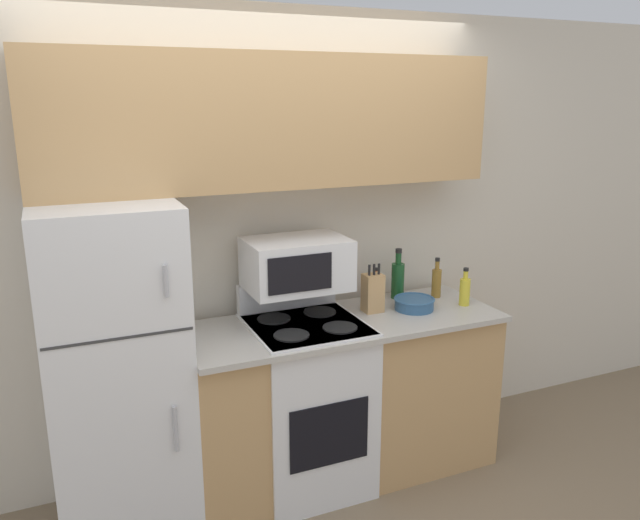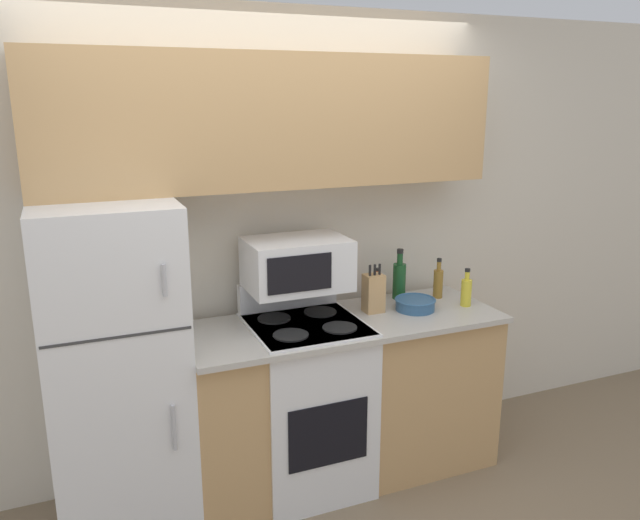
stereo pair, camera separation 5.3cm
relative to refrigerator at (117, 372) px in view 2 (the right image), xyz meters
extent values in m
plane|color=#7F6B51|center=(0.86, -0.32, -0.82)|extent=(12.00, 12.00, 0.00)
cube|color=beige|center=(0.86, 0.35, 0.46)|extent=(8.00, 0.05, 2.55)
cube|color=tan|center=(1.17, -0.02, -0.37)|extent=(1.72, 0.59, 0.90)
cube|color=#BCB7AD|center=(1.17, -0.04, 0.10)|extent=(1.72, 0.63, 0.03)
cube|color=white|center=(0.00, 0.00, 0.00)|extent=(0.63, 0.64, 1.64)
cube|color=#383838|center=(0.00, -0.31, 0.29)|extent=(0.61, 0.01, 0.01)
cylinder|color=#B7B7BC|center=(0.20, -0.33, 0.52)|extent=(0.02, 0.02, 0.14)
cylinder|color=#B7B7BC|center=(0.20, -0.33, -0.16)|extent=(0.02, 0.02, 0.22)
cube|color=tan|center=(0.86, 0.16, 1.15)|extent=(2.35, 0.33, 0.66)
cube|color=white|center=(0.95, -0.04, -0.35)|extent=(0.59, 0.59, 0.94)
cube|color=black|center=(0.95, -0.34, -0.37)|extent=(0.43, 0.01, 0.34)
cube|color=#2D2D2D|center=(0.95, -0.04, 0.11)|extent=(0.57, 0.57, 0.01)
cube|color=white|center=(0.95, 0.24, 0.20)|extent=(0.57, 0.06, 0.16)
cylinder|color=black|center=(0.82, -0.17, 0.12)|extent=(0.18, 0.18, 0.01)
cylinder|color=black|center=(1.09, -0.17, 0.12)|extent=(0.18, 0.18, 0.01)
cylinder|color=black|center=(0.82, 0.09, 0.12)|extent=(0.18, 0.18, 0.01)
cylinder|color=black|center=(1.09, 0.09, 0.12)|extent=(0.18, 0.18, 0.01)
cube|color=white|center=(0.94, 0.07, 0.42)|extent=(0.53, 0.36, 0.27)
cube|color=black|center=(0.89, -0.11, 0.42)|extent=(0.34, 0.01, 0.19)
cube|color=tan|center=(1.37, 0.02, 0.22)|extent=(0.11, 0.09, 0.21)
cylinder|color=black|center=(1.35, 0.01, 0.35)|extent=(0.01, 0.01, 0.06)
cylinder|color=black|center=(1.37, 0.01, 0.35)|extent=(0.01, 0.01, 0.06)
cylinder|color=black|center=(1.40, 0.01, 0.35)|extent=(0.01, 0.01, 0.06)
cylinder|color=#335B84|center=(1.61, -0.04, 0.14)|extent=(0.22, 0.22, 0.06)
torus|color=#335B84|center=(1.61, -0.04, 0.17)|extent=(0.23, 0.23, 0.01)
cylinder|color=gold|center=(1.91, -0.09, 0.19)|extent=(0.06, 0.06, 0.15)
cylinder|color=gold|center=(1.91, -0.09, 0.29)|extent=(0.03, 0.03, 0.05)
cylinder|color=black|center=(1.91, -0.09, 0.32)|extent=(0.03, 0.03, 0.02)
cylinder|color=#194C23|center=(1.62, 0.17, 0.22)|extent=(0.08, 0.08, 0.21)
cylinder|color=#194C23|center=(1.62, 0.17, 0.35)|extent=(0.03, 0.03, 0.07)
cylinder|color=black|center=(1.62, 0.17, 0.40)|extent=(0.04, 0.04, 0.02)
cylinder|color=red|center=(1.48, 0.18, 0.18)|extent=(0.05, 0.05, 0.14)
cylinder|color=red|center=(1.48, 0.18, 0.27)|extent=(0.02, 0.02, 0.04)
cylinder|color=black|center=(1.48, 0.18, 0.30)|extent=(0.02, 0.02, 0.02)
cylinder|color=olive|center=(1.85, 0.10, 0.19)|extent=(0.06, 0.06, 0.17)
cylinder|color=olive|center=(1.85, 0.10, 0.30)|extent=(0.03, 0.03, 0.05)
cylinder|color=black|center=(1.85, 0.10, 0.34)|extent=(0.03, 0.03, 0.02)
camera|label=1|loc=(-0.20, -2.87, 1.27)|focal=35.00mm
camera|label=2|loc=(-0.16, -2.89, 1.27)|focal=35.00mm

